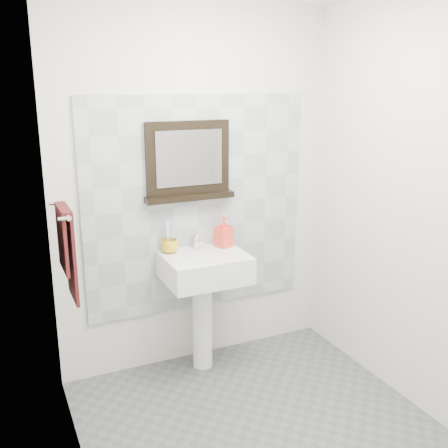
# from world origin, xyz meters

# --- Properties ---
(floor) EXTENTS (2.00, 2.20, 0.01)m
(floor) POSITION_xyz_m (0.00, 0.00, 0.00)
(floor) COLOR #525457
(floor) RESTS_ON ground
(back_wall) EXTENTS (2.00, 0.01, 2.50)m
(back_wall) POSITION_xyz_m (0.00, 1.10, 1.25)
(back_wall) COLOR silver
(back_wall) RESTS_ON ground
(front_wall) EXTENTS (2.00, 0.01, 2.50)m
(front_wall) POSITION_xyz_m (0.00, -1.10, 1.25)
(front_wall) COLOR silver
(front_wall) RESTS_ON ground
(left_wall) EXTENTS (0.01, 2.20, 2.50)m
(left_wall) POSITION_xyz_m (-1.00, 0.00, 1.25)
(left_wall) COLOR silver
(left_wall) RESTS_ON ground
(right_wall) EXTENTS (0.01, 2.20, 2.50)m
(right_wall) POSITION_xyz_m (1.00, 0.00, 1.25)
(right_wall) COLOR silver
(right_wall) RESTS_ON ground
(splashback) EXTENTS (1.60, 0.02, 1.50)m
(splashback) POSITION_xyz_m (0.00, 1.09, 1.15)
(splashback) COLOR #A7B0B5
(splashback) RESTS_ON back_wall
(pedestal_sink) EXTENTS (0.55, 0.44, 0.96)m
(pedestal_sink) POSITION_xyz_m (-0.04, 0.87, 0.68)
(pedestal_sink) COLOR white
(pedestal_sink) RESTS_ON ground
(toothbrush_cup) EXTENTS (0.13, 0.13, 0.09)m
(toothbrush_cup) POSITION_xyz_m (-0.24, 1.00, 0.91)
(toothbrush_cup) COLOR gold
(toothbrush_cup) RESTS_ON pedestal_sink
(toothbrushes) EXTENTS (0.05, 0.04, 0.21)m
(toothbrushes) POSITION_xyz_m (-0.24, 1.00, 0.98)
(toothbrushes) COLOR white
(toothbrushes) RESTS_ON toothbrush_cup
(soap_dispenser) EXTENTS (0.12, 0.13, 0.22)m
(soap_dispenser) POSITION_xyz_m (0.15, 0.97, 0.97)
(soap_dispenser) COLOR red
(soap_dispenser) RESTS_ON pedestal_sink
(framed_mirror) EXTENTS (0.62, 0.11, 0.53)m
(framed_mirror) POSITION_xyz_m (-0.07, 1.06, 1.45)
(framed_mirror) COLOR black
(framed_mirror) RESTS_ON back_wall
(towel_bar) EXTENTS (0.07, 0.40, 0.03)m
(towel_bar) POSITION_xyz_m (-0.95, 0.73, 1.29)
(towel_bar) COLOR silver
(towel_bar) RESTS_ON left_wall
(hand_towel) EXTENTS (0.06, 0.30, 0.55)m
(hand_towel) POSITION_xyz_m (-0.94, 0.73, 1.08)
(hand_towel) COLOR #350E0F
(hand_towel) RESTS_ON towel_bar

